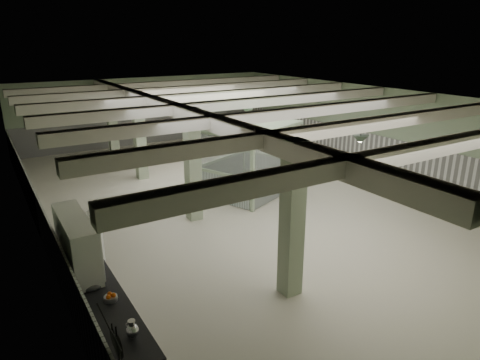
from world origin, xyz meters
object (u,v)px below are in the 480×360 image
walkin_cooler (81,264)px  guard_booth (248,146)px  prep_counter (101,311)px  filing_cabinet (278,165)px

walkin_cooler → guard_booth: size_ratio=0.52×
prep_counter → filing_cabinet: 10.51m
prep_counter → guard_booth: guard_booth is taller
walkin_cooler → guard_booth: bearing=31.3°
guard_booth → filing_cabinet: size_ratio=3.19×
walkin_cooler → guard_booth: (6.96, 4.24, 0.81)m
prep_counter → filing_cabinet: filing_cabinet is taller
walkin_cooler → guard_booth: guard_booth is taller
filing_cabinet → guard_booth: bearing=-175.9°
guard_booth → filing_cabinet: 2.20m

